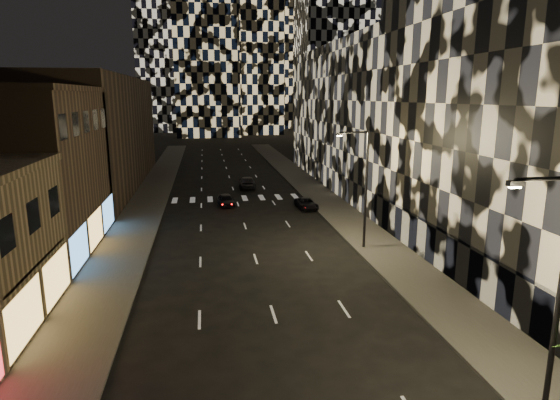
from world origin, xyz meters
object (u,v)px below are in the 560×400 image
object	(u,v)px
car_dark_midlane	(226,200)
streetlight_near	(555,284)
streetlight_far	(363,181)
car_dark_oncoming	(247,182)
car_dark_rightlane	(306,204)

from	to	relation	value
car_dark_midlane	streetlight_near	bearing A→B (deg)	-82.84
streetlight_far	car_dark_oncoming	world-z (taller)	streetlight_far
car_dark_midlane	car_dark_rightlane	world-z (taller)	car_dark_midlane
car_dark_rightlane	streetlight_near	bearing A→B (deg)	-90.67
streetlight_near	streetlight_far	xyz separation A→B (m)	(0.00, 20.00, 0.00)
streetlight_near	car_dark_oncoming	distance (m)	46.78
streetlight_near	car_dark_rightlane	bearing A→B (deg)	92.31
car_dark_midlane	car_dark_rightlane	size ratio (longest dim) A/B	0.93
car_dark_oncoming	car_dark_rightlane	bearing A→B (deg)	116.18
streetlight_far	car_dark_rightlane	size ratio (longest dim) A/B	2.23
car_dark_rightlane	car_dark_oncoming	bearing A→B (deg)	109.44
streetlight_near	car_dark_rightlane	distance (m)	34.01
streetlight_far	car_dark_oncoming	distance (m)	27.28
streetlight_near	car_dark_midlane	xyz separation A→B (m)	(-9.66, 36.41, -4.71)
streetlight_far	car_dark_rightlane	world-z (taller)	streetlight_far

